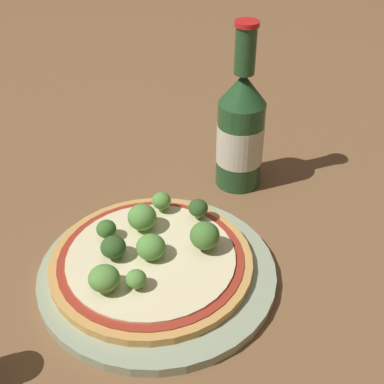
% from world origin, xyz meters
% --- Properties ---
extents(ground_plane, '(3.00, 3.00, 0.00)m').
position_xyz_m(ground_plane, '(0.00, 0.00, 0.00)').
color(ground_plane, brown).
extents(plate, '(0.27, 0.27, 0.01)m').
position_xyz_m(plate, '(0.00, -0.02, 0.01)').
color(plate, '#93A384').
rests_on(plate, ground_plane).
extents(pizza, '(0.23, 0.23, 0.01)m').
position_xyz_m(pizza, '(0.00, -0.01, 0.02)').
color(pizza, tan).
rests_on(pizza, plate).
extents(broccoli_floret_0, '(0.03, 0.03, 0.04)m').
position_xyz_m(broccoli_floret_0, '(0.05, -0.05, 0.05)').
color(broccoli_floret_0, '#7A9E5B').
rests_on(broccoli_floret_0, pizza).
extents(broccoli_floret_1, '(0.03, 0.03, 0.03)m').
position_xyz_m(broccoli_floret_1, '(0.00, -0.01, 0.04)').
color(broccoli_floret_1, '#7A9E5B').
rests_on(broccoli_floret_1, pizza).
extents(broccoli_floret_2, '(0.03, 0.03, 0.03)m').
position_xyz_m(broccoli_floret_2, '(0.03, 0.03, 0.04)').
color(broccoli_floret_2, '#7A9E5B').
rests_on(broccoli_floret_2, pizza).
extents(broccoli_floret_3, '(0.02, 0.02, 0.02)m').
position_xyz_m(broccoli_floret_3, '(-0.01, 0.05, 0.04)').
color(broccoli_floret_3, '#7A9E5B').
rests_on(broccoli_floret_3, pizza).
extents(broccoli_floret_4, '(0.02, 0.02, 0.02)m').
position_xyz_m(broccoli_floret_4, '(-0.04, -0.04, 0.04)').
color(broccoli_floret_4, '#7A9E5B').
rests_on(broccoli_floret_4, pizza).
extents(broccoli_floret_5, '(0.03, 0.03, 0.03)m').
position_xyz_m(broccoli_floret_5, '(-0.03, 0.02, 0.04)').
color(broccoli_floret_5, '#7A9E5B').
rests_on(broccoli_floret_5, pizza).
extents(broccoli_floret_6, '(0.02, 0.02, 0.03)m').
position_xyz_m(broccoli_floret_6, '(0.07, 0.04, 0.04)').
color(broccoli_floret_6, '#7A9E5B').
rests_on(broccoli_floret_6, pizza).
extents(broccoli_floret_7, '(0.03, 0.03, 0.03)m').
position_xyz_m(broccoli_floret_7, '(-0.07, -0.01, 0.04)').
color(broccoli_floret_7, '#7A9E5B').
rests_on(broccoli_floret_7, pizza).
extents(broccoli_floret_8, '(0.02, 0.02, 0.03)m').
position_xyz_m(broccoli_floret_8, '(0.09, -0.01, 0.04)').
color(broccoli_floret_8, '#7A9E5B').
rests_on(broccoli_floret_8, pizza).
extents(beer_bottle, '(0.07, 0.07, 0.23)m').
position_xyz_m(beer_bottle, '(0.22, 0.03, 0.09)').
color(beer_bottle, '#234C28').
rests_on(beer_bottle, ground_plane).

